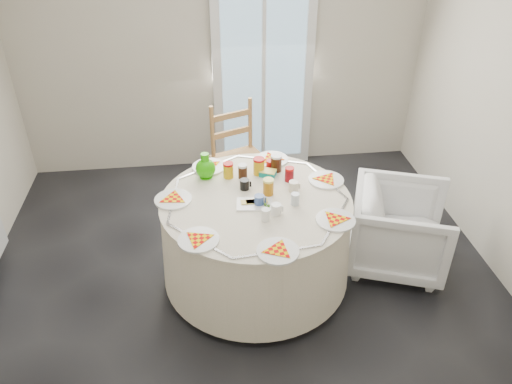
{
  "coord_description": "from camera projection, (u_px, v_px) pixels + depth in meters",
  "views": [
    {
      "loc": [
        -0.25,
        -2.79,
        2.72
      ],
      "look_at": [
        0.11,
        0.13,
        0.8
      ],
      "focal_mm": 35.0,
      "sensor_mm": 36.0,
      "label": 1
    }
  ],
  "objects": [
    {
      "name": "armchair",
      "position": [
        401.0,
        223.0,
        3.88
      ],
      "size": [
        0.87,
        0.9,
        0.74
      ],
      "primitive_type": "imported",
      "rotation": [
        0.0,
        0.0,
        1.23
      ],
      "color": "white",
      "rests_on": "floor"
    },
    {
      "name": "place_settings",
      "position": [
        256.0,
        196.0,
        3.52
      ],
      "size": [
        1.69,
        1.69,
        0.03
      ],
      "primitive_type": null,
      "rotation": [
        0.0,
        0.0,
        -0.19
      ],
      "color": "white",
      "rests_on": "table"
    },
    {
      "name": "wooden_chair",
      "position": [
        241.0,
        162.0,
        4.52
      ],
      "size": [
        0.57,
        0.56,
        1.0
      ],
      "primitive_type": null,
      "rotation": [
        0.0,
        0.0,
        0.38
      ],
      "color": "#B07548",
      "rests_on": "floor"
    },
    {
      "name": "table",
      "position": [
        256.0,
        239.0,
        3.74
      ],
      "size": [
        1.41,
        1.41,
        0.71
      ],
      "primitive_type": "cylinder",
      "color": "beige",
      "rests_on": "floor"
    },
    {
      "name": "mugs_glasses",
      "position": [
        271.0,
        187.0,
        3.54
      ],
      "size": [
        0.6,
        0.6,
        0.1
      ],
      "primitive_type": null,
      "rotation": [
        0.0,
        0.0,
        -0.17
      ],
      "color": "#9C9C9C",
      "rests_on": "table"
    },
    {
      "name": "glass_door",
      "position": [
        263.0,
        69.0,
        4.91
      ],
      "size": [
        1.0,
        0.08,
        2.1
      ],
      "primitive_type": "cube",
      "color": "silver",
      "rests_on": "floor"
    },
    {
      "name": "cheese_platter",
      "position": [
        255.0,
        200.0,
        3.47
      ],
      "size": [
        0.27,
        0.18,
        0.03
      ],
      "primitive_type": null,
      "rotation": [
        0.0,
        0.0,
        -0.1
      ],
      "color": "white",
      "rests_on": "table"
    },
    {
      "name": "floor",
      "position": [
        244.0,
        289.0,
        3.83
      ],
      "size": [
        4.0,
        4.0,
        0.0
      ],
      "primitive_type": "plane",
      "color": "black",
      "rests_on": "ground"
    },
    {
      "name": "green_pitcher",
      "position": [
        205.0,
        161.0,
        3.73
      ],
      "size": [
        0.18,
        0.18,
        0.2
      ],
      "primitive_type": null,
      "rotation": [
        0.0,
        0.0,
        -0.17
      ],
      "color": "#27B104",
      "rests_on": "table"
    },
    {
      "name": "wall_back",
      "position": [
        221.0,
        43.0,
        4.78
      ],
      "size": [
        4.0,
        0.02,
        2.6
      ],
      "primitive_type": "cube",
      "color": "#BCB5A3",
      "rests_on": "floor"
    },
    {
      "name": "jar_cluster",
      "position": [
        257.0,
        169.0,
        3.73
      ],
      "size": [
        0.56,
        0.36,
        0.15
      ],
      "primitive_type": null,
      "rotation": [
        0.0,
        0.0,
        0.22
      ],
      "color": "#AB5926",
      "rests_on": "table"
    },
    {
      "name": "butter_tub",
      "position": [
        268.0,
        170.0,
        3.79
      ],
      "size": [
        0.15,
        0.13,
        0.05
      ],
      "primitive_type": "cube",
      "rotation": [
        0.0,
        0.0,
        -0.43
      ],
      "color": "#078B86",
      "rests_on": "table"
    }
  ]
}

